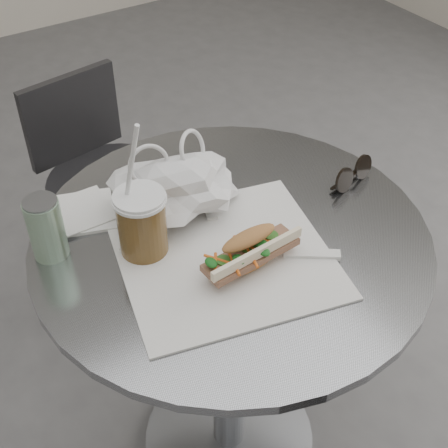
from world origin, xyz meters
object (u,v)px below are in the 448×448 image
iced_coffee (142,223)px  cafe_table (230,327)px  sunglasses (352,175)px  banh_mi (250,251)px  chair_far (110,209)px  drink_can (46,228)px

iced_coffee → cafe_table: bearing=-16.9°
iced_coffee → sunglasses: (0.46, -0.05, -0.05)m
banh_mi → sunglasses: (0.32, 0.09, -0.02)m
chair_far → iced_coffee: (-0.17, -0.63, 0.49)m
sunglasses → drink_can: size_ratio=0.97×
sunglasses → iced_coffee: bearing=161.3°
cafe_table → chair_far: size_ratio=1.07×
drink_can → iced_coffee: bearing=-30.2°
cafe_table → drink_can: 0.47m
cafe_table → banh_mi: 0.33m
chair_far → sunglasses: 0.86m
chair_far → drink_can: 0.79m
cafe_table → chair_far: bearing=89.3°
iced_coffee → drink_can: 0.17m
banh_mi → drink_can: bearing=137.5°
chair_far → cafe_table: bearing=80.3°
chair_far → banh_mi: bearing=78.8°
iced_coffee → drink_can: iced_coffee is taller
banh_mi → sunglasses: 0.33m
cafe_table → sunglasses: 0.42m
banh_mi → drink_can: 0.36m
banh_mi → cafe_table: bearing=73.3°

